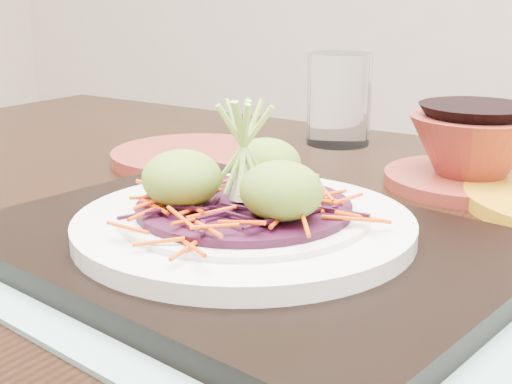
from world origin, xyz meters
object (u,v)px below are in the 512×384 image
at_px(serving_tray, 244,245).
at_px(white_plate, 244,224).
at_px(dining_table, 241,354).
at_px(terracotta_side_plate, 196,156).
at_px(water_glass, 339,99).
at_px(terracotta_bowl_set, 472,155).

bearing_deg(serving_tray, white_plate, 0.00).
bearing_deg(dining_table, terracotta_side_plate, 137.14).
relative_size(serving_tray, water_glass, 3.34).
bearing_deg(terracotta_side_plate, white_plate, -54.20).
height_order(serving_tray, terracotta_bowl_set, terracotta_bowl_set).
bearing_deg(white_plate, water_glass, 98.83).
bearing_deg(dining_table, serving_tray, -51.88).
xyz_separation_m(serving_tray, terracotta_bowl_set, (0.12, 0.27, 0.02)).
xyz_separation_m(dining_table, water_glass, (-0.03, 0.34, 0.16)).
bearing_deg(dining_table, white_plate, -51.88).
distance_m(terracotta_side_plate, terracotta_bowl_set, 0.29).
relative_size(dining_table, serving_tray, 3.90).
bearing_deg(water_glass, white_plate, -81.17).
xyz_separation_m(dining_table, terracotta_bowl_set, (0.14, 0.22, 0.14)).
xyz_separation_m(water_glass, terracotta_bowl_set, (0.18, -0.13, -0.02)).
distance_m(serving_tray, water_glass, 0.40).
bearing_deg(water_glass, dining_table, -84.51).
relative_size(dining_table, terracotta_side_plate, 7.70).
relative_size(white_plate, terracotta_side_plate, 1.28).
bearing_deg(terracotta_bowl_set, terracotta_side_plate, -174.84).
bearing_deg(dining_table, terracotta_bowl_set, 65.64).
xyz_separation_m(dining_table, serving_tray, (0.03, -0.05, 0.12)).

